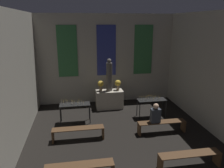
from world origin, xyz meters
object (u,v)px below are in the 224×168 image
(candle_rack_right, at_px, (152,102))
(pew_back_right, at_px, (162,125))
(candle_rack_left, at_px, (75,106))
(pew_back_left, at_px, (78,131))
(person_seated, at_px, (155,114))
(altar, at_px, (109,99))
(flower_vase_left, at_px, (101,85))
(pew_second_right, at_px, (190,157))
(statue, at_px, (109,76))
(flower_vase_right, at_px, (118,84))

(candle_rack_right, xyz_separation_m, pew_back_right, (-0.09, -1.48, -0.39))
(candle_rack_left, relative_size, pew_back_left, 0.68)
(candle_rack_left, relative_size, pew_back_right, 0.68)
(person_seated, bearing_deg, candle_rack_left, 153.90)
(altar, bearing_deg, person_seated, -65.54)
(candle_rack_left, bearing_deg, pew_back_left, -86.10)
(flower_vase_left, bearing_deg, pew_back_right, -55.06)
(candle_rack_right, bearing_deg, candle_rack_left, 180.00)
(pew_second_right, distance_m, pew_back_left, 3.85)
(altar, bearing_deg, flower_vase_left, 180.00)
(altar, xyz_separation_m, pew_back_left, (-1.60, -2.91, -0.11))
(flower_vase_left, bearing_deg, candle_rack_right, -33.91)
(candle_rack_left, distance_m, pew_back_right, 3.64)
(altar, xyz_separation_m, pew_back_right, (1.60, -2.91, -0.11))
(altar, relative_size, candle_rack_right, 1.03)
(candle_rack_left, distance_m, person_seated, 3.37)
(candle_rack_right, distance_m, pew_back_left, 3.63)
(altar, height_order, statue, statue)
(statue, xyz_separation_m, pew_second_right, (1.60, -5.05, -1.31))
(candle_rack_right, relative_size, pew_back_right, 0.68)
(altar, distance_m, pew_back_right, 3.32)
(flower_vase_left, relative_size, flower_vase_right, 1.00)
(flower_vase_left, relative_size, pew_back_left, 0.27)
(flower_vase_right, relative_size, pew_second_right, 0.27)
(candle_rack_right, height_order, person_seated, person_seated)
(flower_vase_left, relative_size, candle_rack_right, 0.40)
(candle_rack_right, xyz_separation_m, pew_back_left, (-3.29, -1.48, -0.39))
(pew_back_right, distance_m, person_seated, 0.55)
(candle_rack_right, distance_m, person_seated, 1.53)
(flower_vase_left, distance_m, candle_rack_left, 1.98)
(altar, bearing_deg, flower_vase_right, 0.00)
(altar, distance_m, pew_second_right, 5.30)
(pew_back_right, bearing_deg, flower_vase_right, 112.01)
(candle_rack_right, bearing_deg, statue, 139.89)
(flower_vase_right, distance_m, pew_back_left, 3.65)
(statue, relative_size, candle_rack_right, 1.25)
(pew_back_left, height_order, person_seated, person_seated)
(statue, height_order, pew_second_right, statue)
(altar, bearing_deg, candle_rack_right, -40.11)
(altar, xyz_separation_m, flower_vase_right, (0.43, 0.00, 0.78))
(statue, bearing_deg, person_seated, -65.54)
(candle_rack_left, height_order, pew_back_left, candle_rack_left)
(statue, xyz_separation_m, flower_vase_right, (0.43, 0.00, -0.42))
(flower_vase_left, bearing_deg, person_seated, -58.95)
(statue, height_order, flower_vase_right, statue)
(flower_vase_left, bearing_deg, pew_second_right, -68.10)
(altar, relative_size, pew_back_left, 0.70)
(flower_vase_right, distance_m, pew_second_right, 5.26)
(altar, bearing_deg, pew_back_left, -118.87)
(pew_back_left, xyz_separation_m, pew_back_right, (3.20, 0.00, 0.00))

